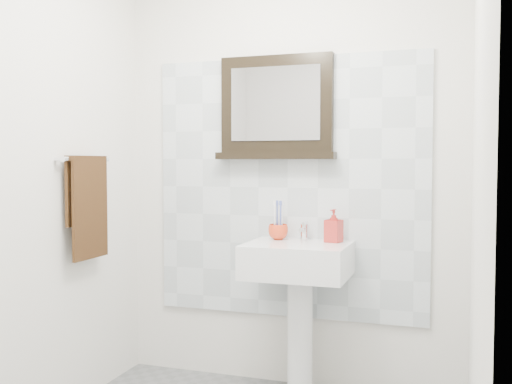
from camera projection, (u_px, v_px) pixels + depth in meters
back_wall at (289, 170)px, 3.47m from camera, size 2.00×0.01×2.50m
front_wall at (32, 183)px, 1.38m from camera, size 2.00×0.01×2.50m
left_wall at (14, 172)px, 2.75m from camera, size 0.01×2.20×2.50m
right_wall at (478, 176)px, 2.10m from camera, size 0.01×2.20×2.50m
splashback at (288, 188)px, 3.46m from camera, size 1.60×0.02×1.50m
pedestal_sink at (298, 277)px, 3.24m from camera, size 0.55×0.44×0.96m
toothbrush_cup at (278, 232)px, 3.38m from camera, size 0.12×0.12×0.09m
toothbrushes at (279, 218)px, 3.38m from camera, size 0.05×0.04×0.21m
soap_dispenser at (334, 226)px, 3.26m from camera, size 0.10×0.10×0.18m
framed_mirror at (276, 110)px, 3.43m from camera, size 0.70×0.11×0.59m
towel_bar at (86, 159)px, 3.18m from camera, size 0.07×0.40×0.03m
hand_towel at (87, 199)px, 3.19m from camera, size 0.06×0.30×0.55m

